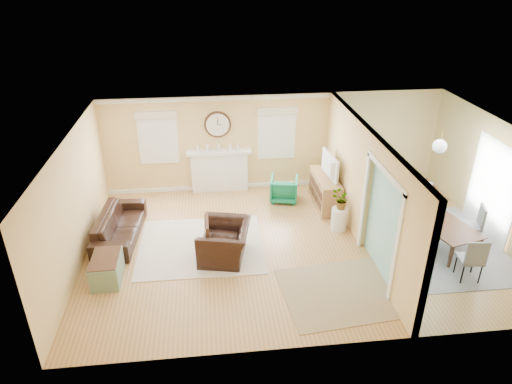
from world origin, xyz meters
TOP-DOWN VIEW (x-y plane):
  - floor at (0.00, 0.00)m, footprint 9.00×9.00m
  - wall_back at (0.00, 3.00)m, footprint 9.00×0.02m
  - wall_front at (0.00, -3.00)m, footprint 9.00×0.02m
  - wall_left at (-4.50, 0.00)m, footprint 0.02×6.00m
  - wall_right at (4.50, 0.00)m, footprint 0.02×6.00m
  - ceiling at (0.00, 0.00)m, footprint 9.00×6.00m
  - partition at (1.51, 0.28)m, footprint 0.17×6.00m
  - fireplace at (-1.50, 2.88)m, footprint 1.70×0.30m
  - wall_clock at (-1.50, 2.97)m, footprint 0.70×0.07m
  - window_left at (-3.05, 2.95)m, footprint 1.05×0.13m
  - window_right at (0.05, 2.95)m, footprint 1.05×0.13m
  - french_doors at (4.45, 0.00)m, footprint 0.06×1.70m
  - pendant at (3.00, 0.00)m, footprint 0.30×0.30m
  - rug_cream at (-2.04, 0.17)m, footprint 2.74×2.38m
  - rug_jute at (0.63, -1.72)m, footprint 2.42×2.05m
  - rug_grey at (3.22, -0.39)m, footprint 2.56×3.20m
  - sofa at (-3.85, 0.73)m, footprint 0.98×2.18m
  - eames_chair at (-1.53, -0.31)m, footprint 1.23×1.35m
  - green_chair at (0.14, 2.11)m, footprint 0.82×0.84m
  - trunk at (-3.87, -0.81)m, footprint 0.55×0.89m
  - credenza at (1.13, 1.74)m, footprint 0.51×1.49m
  - tv at (1.11, 1.74)m, footprint 0.24×1.05m
  - garden_stool at (1.17, 0.52)m, footprint 0.37×0.37m
  - potted_plant at (1.17, 0.52)m, footprint 0.43×0.38m
  - dining_table at (3.22, -0.39)m, footprint 1.31×1.82m
  - dining_chair_n at (3.25, 0.61)m, footprint 0.43×0.43m
  - dining_chair_s at (3.19, -1.58)m, footprint 0.47×0.47m
  - dining_chair_w at (2.48, -0.32)m, footprint 0.47×0.47m
  - dining_chair_e at (3.88, -0.37)m, footprint 0.52×0.52m

SIDE VIEW (x-z plane):
  - floor at x=0.00m, z-range 0.00..0.00m
  - rug_jute at x=0.63m, z-range 0.00..0.01m
  - rug_grey at x=3.22m, z-range 0.00..0.01m
  - rug_cream at x=-2.04m, z-range 0.00..0.01m
  - trunk at x=-3.87m, z-range 0.00..0.51m
  - garden_stool at x=1.17m, z-range 0.00..0.54m
  - dining_table at x=3.22m, z-range 0.00..0.58m
  - sofa at x=-3.85m, z-range 0.00..0.62m
  - green_chair at x=0.14m, z-range 0.00..0.64m
  - eames_chair at x=-1.53m, z-range 0.00..0.76m
  - credenza at x=1.13m, z-range 0.00..0.80m
  - dining_chair_e at x=3.88m, z-range 0.08..1.02m
  - dining_chair_s at x=3.19m, z-range 0.08..1.05m
  - dining_chair_n at x=3.25m, z-range 0.09..1.05m
  - fireplace at x=-1.50m, z-range 0.01..1.18m
  - dining_chair_w at x=2.48m, z-range 0.09..1.11m
  - potted_plant at x=1.17m, z-range 0.54..0.98m
  - tv at x=1.11m, z-range 0.80..1.40m
  - french_doors at x=4.45m, z-range 0.00..2.20m
  - wall_back at x=0.00m, z-range 0.00..2.60m
  - wall_front at x=0.00m, z-range 0.00..2.60m
  - wall_left at x=-4.50m, z-range 0.00..2.60m
  - wall_right at x=4.50m, z-range 0.00..2.60m
  - partition at x=1.51m, z-range 0.06..2.66m
  - window_left at x=-3.05m, z-range 0.95..2.37m
  - window_right at x=0.05m, z-range 0.95..2.37m
  - wall_clock at x=-1.50m, z-range 1.50..2.20m
  - pendant at x=3.00m, z-range 1.93..2.48m
  - ceiling at x=0.00m, z-range 2.59..2.61m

